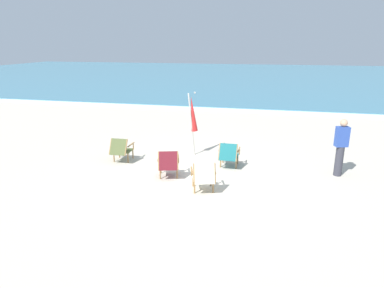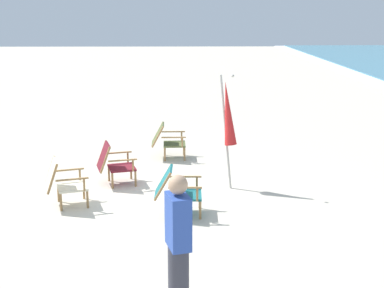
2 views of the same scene
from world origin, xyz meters
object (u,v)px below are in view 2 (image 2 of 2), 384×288
beach_chair_far_center (63,181)px  beach_chair_front_left (113,163)px  umbrella_furled_red (228,114)px  person_near_chairs (178,249)px  beach_chair_back_right (176,189)px  beach_chair_mid_center (167,140)px

beach_chair_far_center → beach_chair_front_left: bearing=148.1°
beach_chair_far_center → umbrella_furled_red: umbrella_furled_red is taller
person_near_chairs → beach_chair_far_center: bearing=-150.6°
beach_chair_back_right → umbrella_furled_red: bearing=145.0°
beach_chair_front_left → beach_chair_mid_center: 2.07m
person_near_chairs → umbrella_furled_red: bearing=169.0°
beach_chair_back_right → beach_chair_far_center: beach_chair_far_center is taller
beach_chair_back_right → beach_chair_front_left: bearing=-141.8°
beach_chair_far_center → beach_chair_mid_center: size_ratio=1.04×
beach_chair_back_right → umbrella_furled_red: size_ratio=0.37×
umbrella_furled_red → person_near_chairs: umbrella_furled_red is taller
beach_chair_back_right → beach_chair_far_center: (-0.39, -1.90, 0.01)m
beach_chair_front_left → beach_chair_mid_center: beach_chair_front_left is taller
beach_chair_far_center → beach_chair_front_left: size_ratio=1.00×
beach_chair_mid_center → person_near_chairs: 6.48m
beach_chair_front_left → beach_chair_mid_center: bearing=152.7°
beach_chair_far_center → beach_chair_front_left: beach_chair_far_center is taller
beach_chair_far_center → beach_chair_mid_center: bearing=150.9°
beach_chair_front_left → beach_chair_mid_center: size_ratio=1.04×
beach_chair_back_right → person_near_chairs: person_near_chairs is taller
umbrella_furled_red → person_near_chairs: size_ratio=1.30×
beach_chair_front_left → umbrella_furled_red: bearing=84.6°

